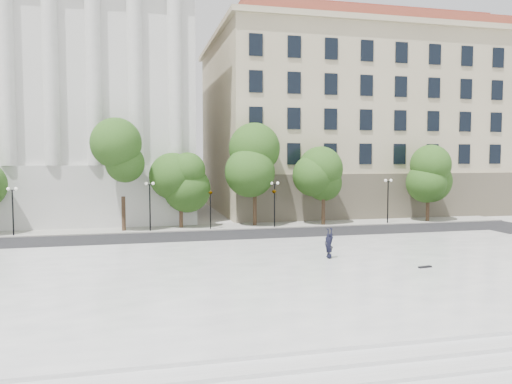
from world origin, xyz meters
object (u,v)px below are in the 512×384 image
traffic_light_east (274,190)px  traffic_light_west (210,191)px  person_lying (329,254)px  skateboard (425,267)px

traffic_light_east → traffic_light_west: bearing=-180.0°
traffic_light_west → person_lying: 17.54m
skateboard → traffic_light_west: bearing=105.2°
traffic_light_west → person_lying: size_ratio=2.20×
skateboard → traffic_light_east: bearing=89.5°
person_lying → skateboard: bearing=-65.8°
person_lying → skateboard: (4.38, -3.71, -0.22)m
traffic_light_east → skateboard: size_ratio=4.97×
traffic_light_east → skateboard: traffic_light_east is taller
traffic_light_east → person_lying: (-1.05, -16.53, -2.97)m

